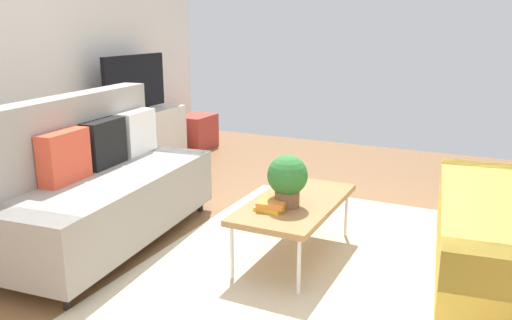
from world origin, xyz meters
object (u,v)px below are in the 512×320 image
storage_trunk (196,132)px  bottle_0 (112,108)px  coffee_table (295,205)px  tv (135,85)px  potted_plant (287,178)px  table_book_0 (274,206)px  bottle_1 (118,109)px  bottle_2 (125,107)px  tv_console (137,140)px  couch_beige (97,185)px  vase_0 (95,112)px

storage_trunk → bottle_0: size_ratio=2.34×
coffee_table → tv: (1.44, 2.50, 0.56)m
tv → bottle_0: (-0.41, -0.02, -0.20)m
potted_plant → storage_trunk: bearing=42.3°
table_book_0 → bottle_0: (1.21, 2.40, 0.32)m
bottle_1 → bottle_2: 0.11m
tv_console → tv: size_ratio=1.40×
couch_beige → bottle_1: bearing=-150.5°
vase_0 → potted_plant: bearing=-110.8°
tv_console → bottle_2: (-0.21, -0.04, 0.41)m
coffee_table → table_book_0: bearing=157.5°
table_book_0 → bottle_0: bearing=63.3°
coffee_table → bottle_0: bottle_0 is taller
bottle_1 → storage_trunk: bearing=-2.4°
potted_plant → bottle_1: size_ratio=2.10×
tv → storage_trunk: size_ratio=1.92×
bottle_0 → couch_beige: bearing=-143.2°
tv_console → bottle_2: bearing=-169.5°
table_book_0 → bottle_2: bearing=59.6°
storage_trunk → table_book_0: size_ratio=2.17×
coffee_table → tv: 2.94m
vase_0 → bottle_0: bottle_0 is taller
couch_beige → potted_plant: (0.27, -1.41, 0.16)m
bottle_0 → bottle_1: size_ratio=1.32×
potted_plant → vase_0: 2.74m
storage_trunk → vase_0: size_ratio=3.15×
coffee_table → tv: size_ratio=1.10×
bottle_1 → bottle_2: (0.11, 0.00, 0.00)m
tv → bottle_0: 0.46m
tv_console → table_book_0: bearing=-123.6°
vase_0 → bottle_2: bottle_2 is taller
table_book_0 → bottle_1: (1.30, 2.40, 0.29)m
couch_beige → potted_plant: 1.45m
vase_0 → bottle_1: (0.26, -0.09, 0.00)m
tv → bottle_1: (-0.32, -0.02, -0.23)m
coffee_table → bottle_2: (1.22, 2.48, 0.33)m
tv → table_book_0: (-1.62, -2.42, -0.52)m
tv → potted_plant: tv is taller
potted_plant → vase_0: (0.98, 2.56, 0.11)m
couch_beige → coffee_table: (0.39, -1.42, -0.06)m
couch_beige → table_book_0: (0.21, -1.35, -0.02)m
bottle_0 → bottle_1: bottle_0 is taller
bottle_2 → couch_beige: bearing=-146.7°
storage_trunk → potted_plant: size_ratio=1.47×
couch_beige → bottle_2: couch_beige is taller
couch_beige → tv: (1.83, 1.08, 0.50)m
coffee_table → tv_console: bearing=60.4°
tv_console → table_book_0: (-1.62, -2.44, 0.11)m
couch_beige → bottle_2: 1.95m
tv → bottle_0: size_ratio=4.51×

